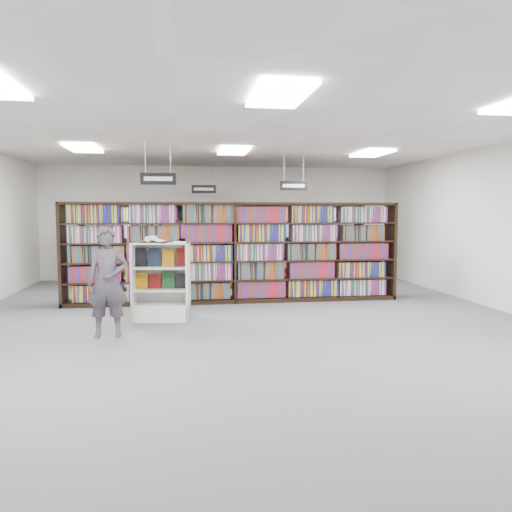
{
  "coord_description": "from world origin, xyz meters",
  "views": [
    {
      "loc": [
        -1.05,
        -8.44,
        1.89
      ],
      "look_at": [
        0.25,
        0.5,
        1.1
      ],
      "focal_mm": 35.0,
      "sensor_mm": 36.0,
      "label": 1
    }
  ],
  "objects": [
    {
      "name": "floor",
      "position": [
        0.0,
        0.0,
        0.0
      ],
      "size": [
        12.0,
        12.0,
        0.0
      ],
      "primitive_type": "plane",
      "color": "#515055",
      "rests_on": "ground"
    },
    {
      "name": "ceiling",
      "position": [
        0.0,
        0.0,
        3.2
      ],
      "size": [
        10.0,
        12.0,
        0.1
      ],
      "primitive_type": "cube",
      "color": "silver",
      "rests_on": "wall_back"
    },
    {
      "name": "wall_back",
      "position": [
        0.0,
        6.0,
        1.6
      ],
      "size": [
        10.0,
        0.1,
        3.2
      ],
      "primitive_type": "cube",
      "color": "white",
      "rests_on": "ground"
    },
    {
      "name": "wall_front",
      "position": [
        0.0,
        -6.0,
        1.6
      ],
      "size": [
        10.0,
        0.1,
        3.2
      ],
      "primitive_type": "cube",
      "color": "white",
      "rests_on": "ground"
    },
    {
      "name": "bookshelf_row_near",
      "position": [
        0.0,
        2.0,
        1.05
      ],
      "size": [
        7.0,
        0.6,
        2.1
      ],
      "color": "black",
      "rests_on": "floor"
    },
    {
      "name": "bookshelf_row_mid",
      "position": [
        0.0,
        4.0,
        1.05
      ],
      "size": [
        7.0,
        0.6,
        2.1
      ],
      "color": "black",
      "rests_on": "floor"
    },
    {
      "name": "bookshelf_row_far",
      "position": [
        0.0,
        5.7,
        1.05
      ],
      "size": [
        7.0,
        0.6,
        2.1
      ],
      "color": "black",
      "rests_on": "floor"
    },
    {
      "name": "aisle_sign_left",
      "position": [
        -1.5,
        1.0,
        2.53
      ],
      "size": [
        0.65,
        0.02,
        0.8
      ],
      "color": "#B2B2B7",
      "rests_on": "ceiling"
    },
    {
      "name": "aisle_sign_right",
      "position": [
        1.5,
        3.0,
        2.53
      ],
      "size": [
        0.65,
        0.02,
        0.8
      ],
      "color": "#B2B2B7",
      "rests_on": "ceiling"
    },
    {
      "name": "aisle_sign_center",
      "position": [
        -0.5,
        5.0,
        2.53
      ],
      "size": [
        0.65,
        0.02,
        0.8
      ],
      "color": "#B2B2B7",
      "rests_on": "ceiling"
    },
    {
      "name": "troffer_front_center",
      "position": [
        0.0,
        -3.0,
        3.16
      ],
      "size": [
        0.6,
        1.2,
        0.04
      ],
      "primitive_type": "cube",
      "color": "white",
      "rests_on": "ceiling"
    },
    {
      "name": "troffer_back_left",
      "position": [
        -3.0,
        2.0,
        3.16
      ],
      "size": [
        0.6,
        1.2,
        0.04
      ],
      "primitive_type": "cube",
      "color": "white",
      "rests_on": "ceiling"
    },
    {
      "name": "troffer_back_center",
      "position": [
        0.0,
        2.0,
        3.16
      ],
      "size": [
        0.6,
        1.2,
        0.04
      ],
      "primitive_type": "cube",
      "color": "white",
      "rests_on": "ceiling"
    },
    {
      "name": "troffer_back_right",
      "position": [
        3.0,
        2.0,
        3.16
      ],
      "size": [
        0.6,
        1.2,
        0.04
      ],
      "primitive_type": "cube",
      "color": "white",
      "rests_on": "ceiling"
    },
    {
      "name": "endcap_display",
      "position": [
        -1.45,
        0.4,
        0.47
      ],
      "size": [
        1.03,
        0.59,
        1.37
      ],
      "rotation": [
        0.0,
        0.0,
        -0.11
      ],
      "color": "white",
      "rests_on": "floor"
    },
    {
      "name": "open_book",
      "position": [
        -1.6,
        0.35,
        1.41
      ],
      "size": [
        0.74,
        0.57,
        0.13
      ],
      "rotation": [
        0.0,
        0.0,
        -0.33
      ],
      "color": "black",
      "rests_on": "endcap_display"
    },
    {
      "name": "shopper",
      "position": [
        -2.2,
        -0.7,
        0.84
      ],
      "size": [
        0.61,
        0.41,
        1.68
      ],
      "primitive_type": "imported",
      "rotation": [
        0.0,
        0.0,
        0.01
      ],
      "color": "#4A4650",
      "rests_on": "floor"
    }
  ]
}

